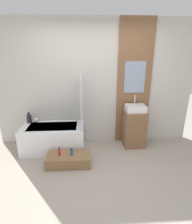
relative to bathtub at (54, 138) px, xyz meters
name	(u,v)px	position (x,y,z in m)	size (l,w,h in m)	color
ground_plane	(101,189)	(0.88, -1.20, -0.27)	(12.00, 12.00, 0.00)	#A39989
wall_tiled_back	(95,84)	(0.88, 0.38, 1.03)	(4.20, 0.06, 2.60)	beige
wall_wood_accent	(134,84)	(1.71, 0.33, 1.04)	(0.71, 0.04, 2.60)	brown
bathtub	(54,138)	(0.00, 0.00, 0.00)	(1.25, 0.65, 0.53)	white
glass_shower_screen	(81,102)	(0.59, -0.02, 0.76)	(0.01, 0.57, 0.99)	silver
wooden_step_bench	(69,160)	(0.35, -0.56, -0.17)	(0.78, 0.37, 0.20)	olive
vanity_cabinet	(134,128)	(1.71, 0.09, 0.13)	(0.44, 0.42, 0.78)	brown
sink	(135,108)	(1.71, 0.09, 0.58)	(0.40, 0.32, 0.32)	white
vase_tall_dark	(29,119)	(-0.52, 0.23, 0.35)	(0.10, 0.10, 0.22)	#2D1E33
vase_round_light	(36,120)	(-0.39, 0.22, 0.31)	(0.11, 0.11, 0.11)	silver
bottle_soap_primary	(59,152)	(0.19, -0.56, 0.00)	(0.04, 0.04, 0.16)	red
bottle_soap_secondary	(71,152)	(0.41, -0.56, -0.01)	(0.05, 0.05, 0.13)	#2D567A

